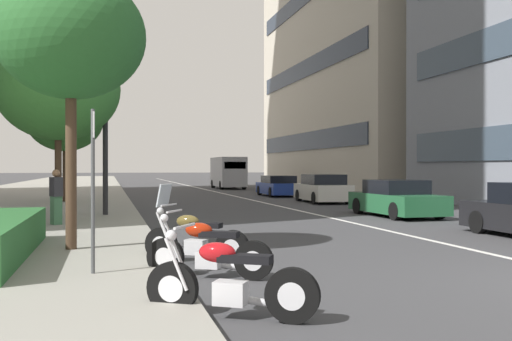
% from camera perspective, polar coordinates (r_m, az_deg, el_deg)
% --- Properties ---
extents(sidewalk_right_plaza, '(160.00, 10.81, 0.15)m').
position_cam_1_polar(sidewalk_right_plaza, '(37.05, -20.90, -2.39)').
color(sidewalk_right_plaza, gray).
rests_on(sidewalk_right_plaza, ground).
extents(lane_centre_stripe, '(110.00, 0.16, 0.01)m').
position_cam_1_polar(lane_centre_stripe, '(42.50, -3.76, -2.12)').
color(lane_centre_stripe, silver).
rests_on(lane_centre_stripe, ground).
extents(motorcycle_nearest_camera, '(1.19, 1.91, 1.10)m').
position_cam_1_polar(motorcycle_nearest_camera, '(7.09, -2.65, -10.92)').
color(motorcycle_nearest_camera, black).
rests_on(motorcycle_nearest_camera, ground).
extents(motorcycle_far_end_row, '(1.15, 1.94, 1.09)m').
position_cam_1_polar(motorcycle_far_end_row, '(9.64, -4.76, -7.95)').
color(motorcycle_far_end_row, black).
rests_on(motorcycle_far_end_row, ground).
extents(motorcycle_under_tarp, '(1.27, 1.83, 1.48)m').
position_cam_1_polar(motorcycle_under_tarp, '(11.09, -6.04, -6.72)').
color(motorcycle_under_tarp, black).
rests_on(motorcycle_under_tarp, ground).
extents(car_approaching_light, '(4.43, 1.99, 1.34)m').
position_cam_1_polar(car_approaching_light, '(22.14, 13.50, -2.75)').
color(car_approaching_light, '#236038').
rests_on(car_approaching_light, ground).
extents(car_mid_block_traffic, '(4.46, 2.06, 1.44)m').
position_cam_1_polar(car_mid_block_traffic, '(30.23, 6.50, -1.81)').
color(car_mid_block_traffic, beige).
rests_on(car_mid_block_traffic, ground).
extents(car_far_down_avenue, '(4.61, 1.97, 1.29)m').
position_cam_1_polar(car_far_down_avenue, '(36.82, 2.18, -1.54)').
color(car_far_down_avenue, navy).
rests_on(car_far_down_avenue, ground).
extents(delivery_van_ahead, '(5.59, 2.16, 2.66)m').
position_cam_1_polar(delivery_van_ahead, '(49.69, -2.73, -0.14)').
color(delivery_van_ahead, '#B7B7BC').
rests_on(delivery_van_ahead, ground).
extents(parking_sign_by_curb, '(0.32, 0.06, 2.56)m').
position_cam_1_polar(parking_sign_by_curb, '(9.43, -15.57, -0.39)').
color(parking_sign_by_curb, '#47494C').
rests_on(parking_sign_by_curb, sidewalk_right_plaza).
extents(street_lamp_with_banners, '(1.26, 2.40, 9.02)m').
position_cam_1_polar(street_lamp_with_banners, '(21.40, -13.61, 10.04)').
color(street_lamp_with_banners, '#232326').
rests_on(street_lamp_with_banners, sidewalk_right_plaza).
extents(street_tree_far_plaza, '(3.00, 3.00, 5.58)m').
position_cam_1_polar(street_tree_far_plaza, '(12.65, -17.58, 12.31)').
color(street_tree_far_plaza, '#473323').
rests_on(street_tree_far_plaza, sidewalk_right_plaza).
extents(street_tree_near_plaza_corner, '(3.98, 3.98, 5.91)m').
position_cam_1_polar(street_tree_near_plaza_corner, '(20.23, -18.71, 7.55)').
color(street_tree_near_plaza_corner, '#473323').
rests_on(street_tree_near_plaza_corner, sidewalk_right_plaza).
extents(street_tree_by_lamp_post, '(3.65, 3.65, 5.53)m').
position_cam_1_polar(street_tree_by_lamp_post, '(29.83, -18.12, 4.76)').
color(street_tree_by_lamp_post, '#473323').
rests_on(street_tree_by_lamp_post, sidewalk_right_plaza).
extents(pedestrian_on_plaza, '(0.47, 0.41, 1.59)m').
position_cam_1_polar(pedestrian_on_plaza, '(17.88, -18.88, -2.45)').
color(pedestrian_on_plaza, '#3F724C').
rests_on(pedestrian_on_plaza, sidewalk_right_plaza).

